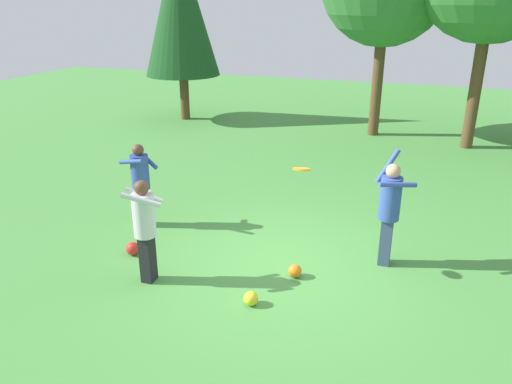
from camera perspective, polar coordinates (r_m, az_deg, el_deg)
The scene contains 9 objects.
ground_plane at distance 8.39m, azimuth 3.12°, elevation -8.52°, with size 40.00×40.00×0.00m, color #4C9342.
person_thrower at distance 8.27m, azimuth 15.14°, elevation -1.53°, with size 0.67×0.67×1.96m.
person_catcher at distance 7.71m, azimuth -12.72°, elevation -3.49°, with size 0.73×0.68×1.69m.
person_bystander at distance 9.69m, azimuth -13.16°, elevation 1.54°, with size 0.64×0.59×1.65m.
frisbee at distance 7.51m, azimuth 5.28°, elevation 2.65°, with size 0.30×0.30×0.08m.
ball_red at distance 8.93m, azimuth -14.00°, elevation -6.35°, with size 0.23×0.23×0.23m, color red.
ball_orange at distance 8.05m, azimuth 4.51°, elevation -9.06°, with size 0.22×0.22×0.22m, color orange.
ball_yellow at distance 7.37m, azimuth -0.59°, elevation -12.16°, with size 0.22×0.22×0.22m, color yellow.
tree_far_left at distance 18.22m, azimuth -8.77°, elevation 20.40°, with size 2.62×2.62×6.26m.
Camera 1 is at (2.00, -6.99, 4.20)m, focal length 34.71 mm.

